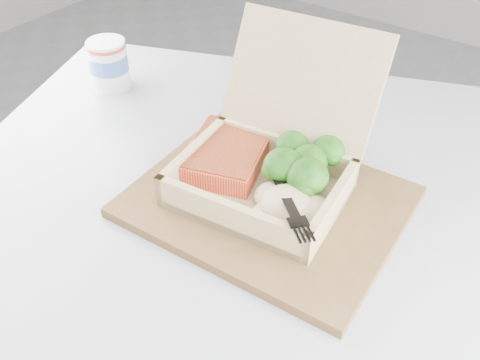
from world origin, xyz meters
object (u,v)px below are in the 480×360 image
Objects in this scene: cafe_table at (239,308)px; paper_cup at (109,63)px; serving_tray at (267,202)px; takeout_container at (274,151)px.

cafe_table is 12.94× the size of paper_cup.
cafe_table is 0.20m from serving_tray.
serving_tray is 3.96× the size of paper_cup.
serving_tray is at bearing 59.06° from cafe_table.
serving_tray reaches higher than cafe_table.
takeout_container is at bearing -9.54° from paper_cup.
takeout_container is at bearing 113.56° from serving_tray.
paper_cup is at bearing 160.12° from cafe_table.
paper_cup is at bearing 165.67° from serving_tray.
serving_tray is (0.02, 0.03, 0.20)m from cafe_table.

